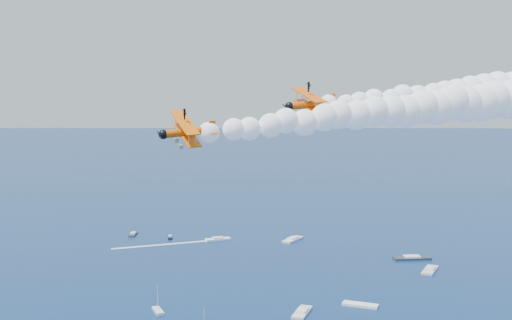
% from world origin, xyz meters
% --- Properties ---
extents(biplane_lead, '(12.87, 13.43, 8.16)m').
position_xyz_m(biplane_lead, '(8.86, 39.78, 59.63)').
color(biplane_lead, '#E85204').
extents(biplane_trail, '(11.73, 12.08, 7.93)m').
position_xyz_m(biplane_trail, '(-0.46, 17.24, 56.66)').
color(biplane_trail, '#E25A04').
extents(smoke_trail_lead, '(72.31, 71.55, 12.31)m').
position_xyz_m(smoke_trail_lead, '(34.85, 62.01, 62.27)').
color(smoke_trail_lead, white).
extents(smoke_trail_trail, '(72.33, 72.00, 12.31)m').
position_xyz_m(smoke_trail_trail, '(24.93, 40.16, 59.30)').
color(smoke_trail_trail, white).
extents(spectator_boats, '(226.77, 162.67, 0.70)m').
position_xyz_m(spectator_boats, '(0.68, 121.19, 0.35)').
color(spectator_boats, white).
rests_on(spectator_boats, ground).
extents(boat_wakes, '(29.66, 174.52, 0.04)m').
position_xyz_m(boat_wakes, '(-93.66, 95.98, 0.03)').
color(boat_wakes, white).
rests_on(boat_wakes, ground).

